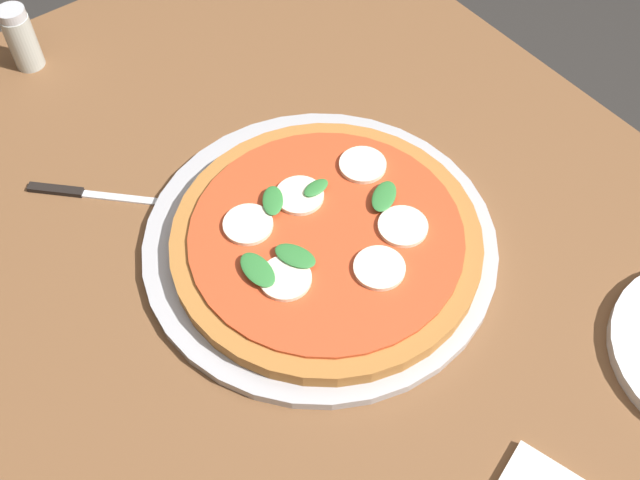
% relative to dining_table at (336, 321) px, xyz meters
% --- Properties ---
extents(dining_table, '(1.14, 0.81, 0.73)m').
position_rel_dining_table_xyz_m(dining_table, '(0.00, 0.00, 0.00)').
color(dining_table, brown).
rests_on(dining_table, ground_plane).
extents(serving_tray, '(0.37, 0.37, 0.01)m').
position_rel_dining_table_xyz_m(serving_tray, '(0.03, 0.00, 0.12)').
color(serving_tray, '#B2B2B7').
rests_on(serving_tray, dining_table).
extents(pizza, '(0.32, 0.32, 0.03)m').
position_rel_dining_table_xyz_m(pizza, '(0.02, -0.00, 0.14)').
color(pizza, '#B27033').
rests_on(pizza, serving_tray).
extents(knife, '(0.13, 0.13, 0.01)m').
position_rel_dining_table_xyz_m(knife, '(0.25, 0.17, 0.12)').
color(knife, black).
rests_on(knife, dining_table).
extents(pepper_shaker, '(0.04, 0.04, 0.08)m').
position_rel_dining_table_xyz_m(pepper_shaker, '(0.49, 0.12, 0.16)').
color(pepper_shaker, '#B2B7AD').
rests_on(pepper_shaker, dining_table).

